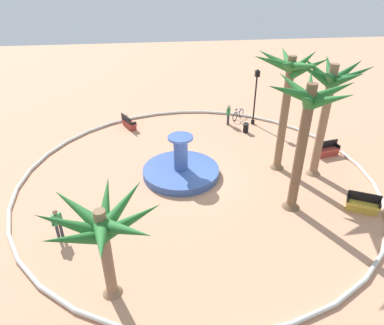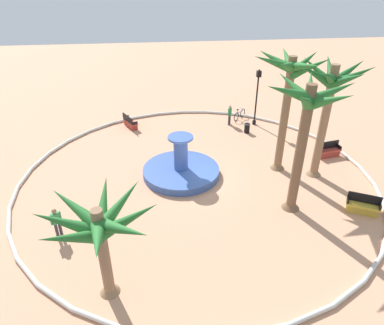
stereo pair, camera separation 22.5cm
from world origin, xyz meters
name	(u,v)px [view 2 (the right image)]	position (x,y,z in m)	size (l,w,h in m)	color
ground_plane	(197,178)	(0.00, 0.00, 0.00)	(80.00, 80.00, 0.00)	tan
plaza_curb	(197,176)	(0.00, 0.00, 0.10)	(20.62, 20.62, 0.20)	silver
fountain	(181,170)	(0.89, -0.45, 0.35)	(4.57, 4.57, 2.57)	#38569E
palm_tree_near_fountain	(289,83)	(-5.09, -0.57, 5.43)	(4.11, 4.30, 7.13)	brown
palm_tree_by_curb	(306,119)	(-4.50, 3.37, 5.02)	(4.18, 3.84, 6.89)	brown
palm_tree_mid_plaza	(330,92)	(-7.08, 0.38, 5.13)	(4.10, 4.13, 6.88)	#8E6B4C
palm_tree_far_side	(99,227)	(4.37, 7.75, 3.26)	(4.42, 4.53, 4.28)	#8E6B4C
bench_east	(130,123)	(4.19, -7.78, 0.35)	(1.20, 1.65, 1.00)	#B73D33
bench_west	(363,207)	(-7.99, 4.19, 0.35)	(1.65, 1.19, 1.00)	gold
bench_north	(328,152)	(-8.91, -1.65, 0.35)	(1.66, 0.78, 1.00)	#B73D33
lamppost	(257,93)	(-5.48, -7.28, 2.56)	(0.32, 0.32, 4.38)	black
trash_bin	(247,128)	(-4.52, -5.83, 0.39)	(0.46, 0.46, 0.73)	black
bicycle_red_frame	(239,115)	(-4.55, -8.42, 0.38)	(1.23, 1.29, 0.94)	black
person_cyclist_helmet	(230,114)	(-3.51, -7.44, 0.90)	(0.35, 0.46, 1.60)	#33333D
person_cyclist_photo	(57,221)	(7.00, 4.29, 0.89)	(0.44, 0.37, 1.60)	#33333D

